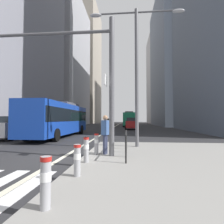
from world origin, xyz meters
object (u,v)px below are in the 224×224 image
city_bus_red_receding (129,119)px  street_lamp_post (137,57)px  bollard_front (46,180)px  car_oncoming_mid (110,121)px  bollard_back (96,143)px  bollard_right (86,148)px  city_bus_blue_oncoming (59,118)px  traffic_signal_gantry (61,64)px  city_bus_red_distant (128,119)px  bollard_left (77,158)px  pedestrian_waiting (105,132)px  car_receding_near (131,124)px  sedan_white_oncoming (12,127)px

city_bus_red_receding → street_lamp_post: bearing=-89.9°
city_bus_red_receding → bollard_front: (-1.93, -38.29, -1.19)m
car_oncoming_mid → street_lamp_post: (6.51, -49.60, 4.29)m
bollard_back → city_bus_red_receding: bearing=86.8°
car_oncoming_mid → bollard_right: 53.63m
city_bus_blue_oncoming → bollard_right: (5.08, -10.27, -1.19)m
traffic_signal_gantry → city_bus_red_distant: bearing=86.5°
car_oncoming_mid → street_lamp_post: street_lamp_post is taller
city_bus_red_distant → traffic_signal_gantry: bearing=-93.5°
city_bus_blue_oncoming → bollard_left: city_bus_blue_oncoming is taller
traffic_signal_gantry → pedestrian_waiting: bearing=10.8°
bollard_right → city_bus_blue_oncoming: bearing=116.3°
car_receding_near → bollard_right: (-2.10, -23.02, -0.34)m
city_bus_blue_oncoming → sedan_white_oncoming: size_ratio=2.54×
bollard_right → bollard_back: size_ratio=0.98×
traffic_signal_gantry → bollard_left: (1.58, -2.73, -3.51)m
city_bus_blue_oncoming → bollard_front: bearing=-69.2°
sedan_white_oncoming → car_oncoming_mid: size_ratio=0.99×
bollard_left → bollard_right: size_ratio=0.96×
city_bus_blue_oncoming → traffic_signal_gantry: traffic_signal_gantry is taller
sedan_white_oncoming → bollard_front: bearing=-53.1°
city_bus_red_distant → pedestrian_waiting: city_bus_red_distant is taller
city_bus_red_distant → car_oncoming_mid: bearing=173.1°
street_lamp_post → bollard_front: (-1.97, -7.12, -4.63)m
city_bus_blue_oncoming → pedestrian_waiting: 10.35m
bollard_right → car_receding_near: bearing=84.8°
car_receding_near → street_lamp_post: (-0.07, -19.18, 4.29)m
street_lamp_post → sedan_white_oncoming: bearing=158.0°
city_bus_red_receding → bollard_front: city_bus_red_receding is taller
city_bus_blue_oncoming → bollard_right: 11.52m
traffic_signal_gantry → car_oncoming_mid: bearing=93.3°
sedan_white_oncoming → car_receding_near: size_ratio=1.06×
bollard_front → bollard_back: (0.05, 4.77, 0.01)m
city_bus_red_receding → city_bus_red_distant: bearing=90.9°
city_bus_red_distant → car_receding_near: (0.38, -29.67, -0.85)m
traffic_signal_gantry → bollard_front: bearing=-71.2°
bollard_front → bollard_right: bearing=91.1°
sedan_white_oncoming → bollard_front: size_ratio=4.86×
city_bus_red_distant → sedan_white_oncoming: bearing=-102.9°
bollard_left → pedestrian_waiting: bearing=83.0°
city_bus_red_receding → pedestrian_waiting: city_bus_red_receding is taller
city_bus_blue_oncoming → city_bus_red_distant: (6.80, 42.43, -0.00)m
city_bus_blue_oncoming → traffic_signal_gantry: size_ratio=1.64×
bollard_left → bollard_back: bollard_back is taller
sedan_white_oncoming → bollard_front: (8.53, -11.37, -0.34)m
city_bus_red_receding → car_oncoming_mid: city_bus_red_receding is taller
bollard_right → pedestrian_waiting: 1.72m
city_bus_red_distant → car_oncoming_mid: city_bus_red_distant is taller
car_oncoming_mid → traffic_signal_gantry: size_ratio=0.66×
pedestrian_waiting → bollard_back: bearing=-166.0°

